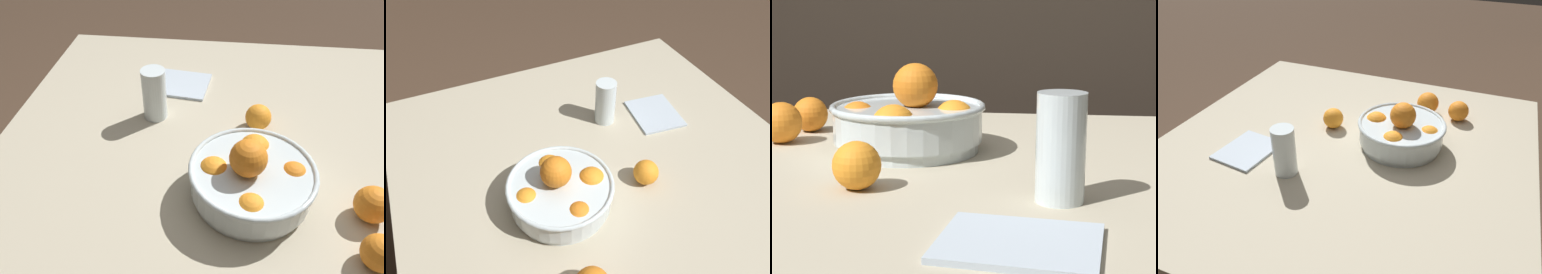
% 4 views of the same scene
% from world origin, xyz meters
% --- Properties ---
extents(dining_table, '(1.17, 1.18, 0.77)m').
position_xyz_m(dining_table, '(0.00, 0.00, 0.70)').
color(dining_table, '#B7AD93').
rests_on(dining_table, ground_plane).
extents(fruit_bowl, '(0.28, 0.28, 0.16)m').
position_xyz_m(fruit_bowl, '(-0.08, 0.17, 0.83)').
color(fruit_bowl, silver).
rests_on(fruit_bowl, dining_table).
extents(juice_glass, '(0.07, 0.07, 0.15)m').
position_xyz_m(juice_glass, '(0.18, -0.10, 0.84)').
color(juice_glass, '#F4A314').
rests_on(juice_glass, dining_table).
extents(orange_loose_near_bowl, '(0.07, 0.07, 0.07)m').
position_xyz_m(orange_loose_near_bowl, '(-0.32, 0.32, 0.81)').
color(orange_loose_near_bowl, orange).
rests_on(orange_loose_near_bowl, dining_table).
extents(orange_loose_front, '(0.07, 0.07, 0.07)m').
position_xyz_m(orange_loose_front, '(-0.11, -0.08, 0.81)').
color(orange_loose_front, orange).
rests_on(orange_loose_front, dining_table).
extents(orange_loose_aside, '(0.08, 0.08, 0.08)m').
position_xyz_m(orange_loose_aside, '(-0.34, 0.20, 0.81)').
color(orange_loose_aside, orange).
rests_on(orange_loose_aside, dining_table).
extents(napkin, '(0.20, 0.17, 0.01)m').
position_xyz_m(napkin, '(0.14, -0.27, 0.78)').
color(napkin, silver).
rests_on(napkin, dining_table).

